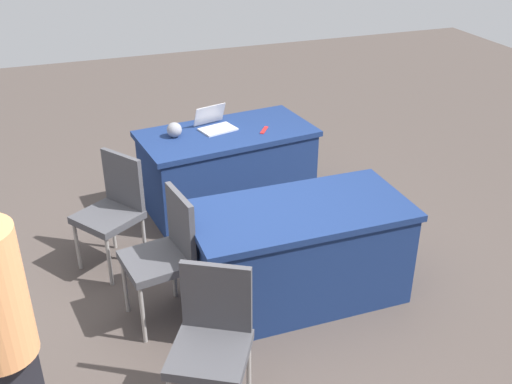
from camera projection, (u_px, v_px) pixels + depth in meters
name	position (u px, v px, depth m)	size (l,w,h in m)	color
ground_plane	(236.00, 297.00, 4.64)	(14.40, 14.40, 0.00)	#4C423D
table_foreground	(227.00, 168.00, 5.77)	(1.69, 0.99, 0.77)	navy
table_mid_left	(298.00, 252.00, 4.49)	(1.61, 0.81, 0.77)	navy
chair_near_front	(113.00, 206.00, 4.81)	(0.61, 0.61, 0.94)	#9E9993
chair_tucked_left	(212.00, 335.00, 3.46)	(0.60, 0.60, 0.94)	#9E9993
chair_tucked_right	(165.00, 250.00, 4.18)	(0.50, 0.50, 0.98)	#9E9993
laptop_silver	(215.00, 125.00, 5.63)	(0.38, 0.36, 0.21)	silver
yarn_ball	(174.00, 130.00, 5.44)	(0.14, 0.14, 0.14)	gray
scissors_red	(264.00, 130.00, 5.61)	(0.18, 0.04, 0.01)	red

